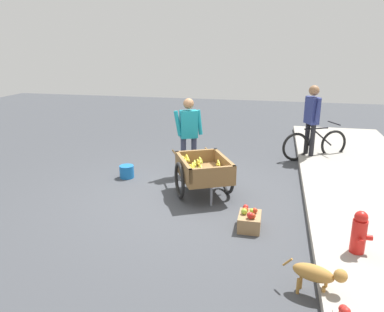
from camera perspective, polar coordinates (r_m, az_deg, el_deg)
The scene contains 9 objects.
ground_plane at distance 6.65m, azimuth -1.21°, elevation -6.32°, with size 24.00×24.00×0.00m, color #3D3F44.
fruit_cart at distance 6.61m, azimuth 1.74°, elevation -2.42°, with size 1.81×1.42×0.69m.
vendor_person at distance 7.53m, azimuth -0.51°, elevation 3.98°, with size 0.33×0.54×1.57m.
bicycle at distance 9.16m, azimuth 18.17°, elevation 1.69°, with size 0.83×1.50×0.85m.
cyclist_person at distance 8.93m, azimuth 17.75°, elevation 5.88°, with size 0.47×0.33×1.72m.
dog at distance 4.36m, azimuth 18.47°, elevation -16.65°, with size 0.31×0.65×0.40m.
fire_hydrant at distance 5.13m, azimuth 24.01°, elevation -11.10°, with size 0.25×0.25×0.67m.
plastic_bucket at distance 7.67m, azimuth -9.89°, elevation -2.35°, with size 0.29×0.29×0.25m, color #1966B2.
mixed_fruit_crate at distance 5.61m, azimuth 8.72°, elevation -9.63°, with size 0.44×0.32×0.32m.
Camera 1 is at (5.93, 1.48, 2.61)m, focal length 35.09 mm.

